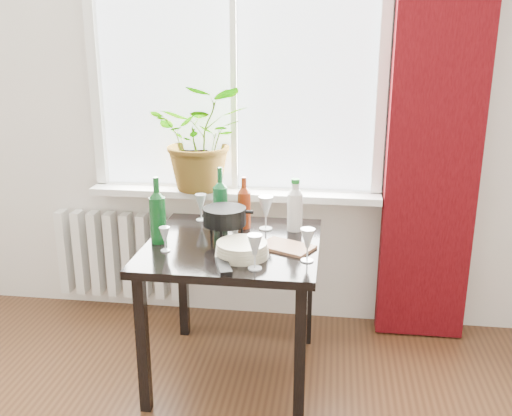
# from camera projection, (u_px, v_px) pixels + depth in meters

# --- Properties ---
(window) EXTENTS (1.72, 0.08, 1.62)m
(window) POSITION_uv_depth(u_px,v_px,m) (234.00, 58.00, 3.22)
(window) COLOR white
(window) RESTS_ON ground
(windowsill) EXTENTS (1.72, 0.20, 0.04)m
(windowsill) POSITION_uv_depth(u_px,v_px,m) (234.00, 193.00, 3.38)
(windowsill) COLOR silver
(windowsill) RESTS_ON ground
(curtain) EXTENTS (0.50, 0.12, 2.56)m
(curtain) POSITION_uv_depth(u_px,v_px,m) (436.00, 118.00, 3.07)
(curtain) COLOR #3A0508
(curtain) RESTS_ON ground
(radiator) EXTENTS (0.80, 0.10, 0.55)m
(radiator) POSITION_uv_depth(u_px,v_px,m) (120.00, 254.00, 3.64)
(radiator) COLOR white
(radiator) RESTS_ON ground
(table) EXTENTS (0.85, 0.85, 0.74)m
(table) POSITION_uv_depth(u_px,v_px,m) (233.00, 260.00, 2.85)
(table) COLOR black
(table) RESTS_ON ground
(potted_plant) EXTENTS (0.60, 0.53, 0.62)m
(potted_plant) POSITION_uv_depth(u_px,v_px,m) (203.00, 138.00, 3.30)
(potted_plant) COLOR #387820
(potted_plant) RESTS_ON windowsill
(wine_bottle_left) EXTENTS (0.10, 0.10, 0.34)m
(wine_bottle_left) POSITION_uv_depth(u_px,v_px,m) (157.00, 210.00, 2.78)
(wine_bottle_left) COLOR #0C4218
(wine_bottle_left) RESTS_ON table
(wine_bottle_right) EXTENTS (0.10, 0.10, 0.33)m
(wine_bottle_right) POSITION_uv_depth(u_px,v_px,m) (220.00, 198.00, 2.99)
(wine_bottle_right) COLOR #0D4821
(wine_bottle_right) RESTS_ON table
(bottle_amber) EXTENTS (0.08, 0.08, 0.28)m
(bottle_amber) POSITION_uv_depth(u_px,v_px,m) (244.00, 202.00, 3.00)
(bottle_amber) COLOR maroon
(bottle_amber) RESTS_ON table
(cleaning_bottle) EXTENTS (0.09, 0.09, 0.28)m
(cleaning_bottle) POSITION_uv_depth(u_px,v_px,m) (295.00, 205.00, 2.96)
(cleaning_bottle) COLOR silver
(cleaning_bottle) RESTS_ON table
(wineglass_front_right) EXTENTS (0.07, 0.07, 0.16)m
(wineglass_front_right) POSITION_uv_depth(u_px,v_px,m) (255.00, 252.00, 2.48)
(wineglass_front_right) COLOR silver
(wineglass_front_right) RESTS_ON table
(wineglass_far_right) EXTENTS (0.09, 0.09, 0.16)m
(wineglass_far_right) POSITION_uv_depth(u_px,v_px,m) (307.00, 245.00, 2.57)
(wineglass_far_right) COLOR silver
(wineglass_far_right) RESTS_ON table
(wineglass_back_center) EXTENTS (0.09, 0.09, 0.18)m
(wineglass_back_center) POSITION_uv_depth(u_px,v_px,m) (266.00, 212.00, 2.99)
(wineglass_back_center) COLOR white
(wineglass_back_center) RESTS_ON table
(wineglass_back_left) EXTENTS (0.08, 0.08, 0.15)m
(wineglass_back_left) POSITION_uv_depth(u_px,v_px,m) (201.00, 207.00, 3.14)
(wineglass_back_left) COLOR silver
(wineglass_back_left) RESTS_ON table
(wineglass_front_left) EXTENTS (0.06, 0.06, 0.12)m
(wineglass_front_left) POSITION_uv_depth(u_px,v_px,m) (165.00, 239.00, 2.70)
(wineglass_front_left) COLOR silver
(wineglass_front_left) RESTS_ON table
(plate_stack) EXTENTS (0.29, 0.29, 0.07)m
(plate_stack) POSITION_uv_depth(u_px,v_px,m) (242.00, 249.00, 2.64)
(plate_stack) COLOR beige
(plate_stack) RESTS_ON table
(fondue_pot) EXTENTS (0.31, 0.29, 0.17)m
(fondue_pot) POSITION_uv_depth(u_px,v_px,m) (225.00, 224.00, 2.84)
(fondue_pot) COLOR black
(fondue_pot) RESTS_ON table
(tv_remote) EXTENTS (0.11, 0.19, 0.02)m
(tv_remote) POSITION_uv_depth(u_px,v_px,m) (224.00, 266.00, 2.51)
(tv_remote) COLOR black
(tv_remote) RESTS_ON table
(cutting_board) EXTENTS (0.30, 0.26, 0.01)m
(cutting_board) POSITION_uv_depth(u_px,v_px,m) (286.00, 247.00, 2.75)
(cutting_board) COLOR #8E5D40
(cutting_board) RESTS_ON table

